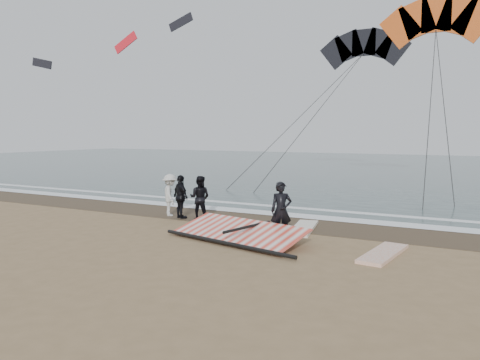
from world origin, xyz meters
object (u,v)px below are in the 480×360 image
(sail_rig, at_px, (239,233))
(board_cream, at_px, (303,228))
(man_main, at_px, (281,211))
(board_white, at_px, (383,253))

(sail_rig, bearing_deg, board_cream, 62.42)
(man_main, height_order, board_cream, man_main)
(board_white, distance_m, sail_rig, 4.15)
(man_main, relative_size, sail_rig, 0.37)
(board_cream, bearing_deg, board_white, -45.81)
(board_cream, bearing_deg, sail_rig, -128.33)
(board_cream, relative_size, sail_rig, 0.52)
(man_main, xyz_separation_m, board_cream, (0.11, 1.62, -0.81))
(man_main, xyz_separation_m, sail_rig, (-1.08, -0.66, -0.67))
(board_cream, xyz_separation_m, sail_rig, (-1.19, -2.28, 0.15))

